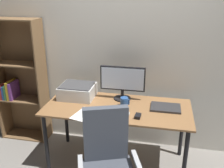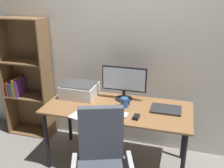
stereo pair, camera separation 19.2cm
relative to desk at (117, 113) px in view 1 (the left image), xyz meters
The scene contains 11 objects.
ground_plane 0.66m from the desk, ahead, with size 12.00×12.00×0.00m, color gray.
back_wall 0.83m from the desk, 90.00° to the left, with size 6.40×0.10×2.60m, color silver.
desk is the anchor object (origin of this frame).
monitor 0.38m from the desk, 85.45° to the left, with size 0.52×0.20×0.40m.
keyboard 0.21m from the desk, 86.63° to the right, with size 0.29×0.11×0.02m, color silver.
mouse 0.33m from the desk, 39.25° to the right, with size 0.06×0.10×0.03m, color black.
coffee_mug 0.15m from the desk, 17.59° to the left, with size 0.10×0.09×0.10m.
laptop 0.53m from the desk, ahead, with size 0.32×0.23×0.02m, color #2D2D30.
printer 0.56m from the desk, 162.69° to the left, with size 0.40×0.34×0.16m.
paper_sheet 0.39m from the desk, 139.72° to the right, with size 0.21×0.30×0.00m, color white.
bookshelf 1.42m from the desk, 165.52° to the left, with size 0.63×0.28×1.63m.
Camera 1 is at (0.45, -2.49, 1.98)m, focal length 40.75 mm.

